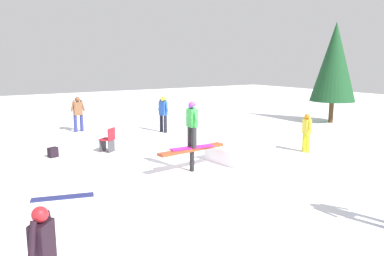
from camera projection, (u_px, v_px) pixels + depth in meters
The scene contains 13 objects.
ground_plane at pixel (192, 171), 11.15m from camera, with size 60.00×60.00×0.00m, color white.
rail_feature at pixel (192, 152), 11.05m from camera, with size 2.32×0.51×0.71m.
snow_kicker_ramp at pixel (240, 153), 12.38m from camera, with size 1.80×1.50×0.50m, color white.
main_rider_on_rail at pixel (192, 125), 10.91m from camera, with size 1.39×0.71×1.38m.
bystander_black at pixel (43, 253), 4.79m from camera, with size 0.47×0.50×1.44m.
bystander_yellow at pixel (307, 131), 13.38m from camera, with size 0.29×0.57×1.40m.
bystander_brown at pixel (78, 112), 17.25m from camera, with size 0.68×0.24×1.62m.
bystander_blue at pixel (163, 112), 17.09m from camera, with size 0.29×0.67×1.65m.
loose_snowboard_white at pixel (177, 146), 14.43m from camera, with size 1.33×0.28×0.02m, color white.
loose_snowboard_navy at pixel (63, 197), 8.97m from camera, with size 1.43×0.28×0.02m, color navy.
folding_chair at pixel (108, 141), 13.45m from camera, with size 0.62×0.62×0.88m.
backpack_on_snow at pixel (53, 152), 12.73m from camera, with size 0.30×0.22×0.34m, color black.
pine_tree_far at pixel (334, 62), 19.41m from camera, with size 2.30×2.30×5.23m.
Camera 1 is at (5.89, 8.99, 3.24)m, focal length 35.00 mm.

